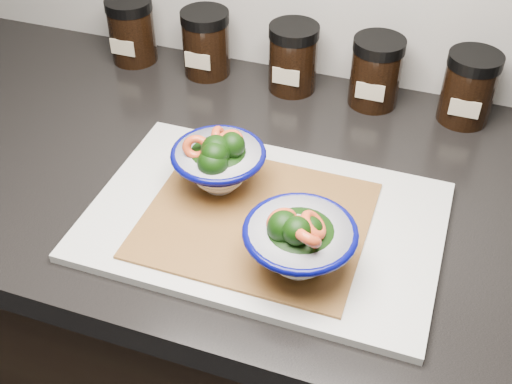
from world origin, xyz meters
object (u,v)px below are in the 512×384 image
(bowl_left, at_px, (219,162))
(spice_jar_e, at_px, (469,88))
(spice_jar_b, at_px, (206,43))
(cutting_board, at_px, (264,221))
(spice_jar_c, at_px, (293,58))
(bowl_right, at_px, (299,242))
(spice_jar_d, at_px, (376,72))
(spice_jar_a, at_px, (132,30))

(bowl_left, relative_size, spice_jar_e, 1.12)
(spice_jar_b, bearing_deg, cutting_board, -56.83)
(bowl_left, distance_m, spice_jar_c, 0.30)
(bowl_left, relative_size, bowl_right, 0.95)
(bowl_left, height_order, spice_jar_b, same)
(spice_jar_c, bearing_deg, bowl_left, -92.39)
(bowl_right, bearing_deg, spice_jar_d, 88.81)
(spice_jar_e, bearing_deg, bowl_right, -110.62)
(spice_jar_a, xyz_separation_m, spice_jar_d, (0.43, 0.00, 0.00))
(cutting_board, xyz_separation_m, spice_jar_b, (-0.22, 0.33, 0.05))
(spice_jar_c, distance_m, spice_jar_d, 0.14)
(spice_jar_a, distance_m, spice_jar_b, 0.14)
(bowl_left, height_order, bowl_right, bowl_right)
(bowl_left, distance_m, spice_jar_e, 0.42)
(spice_jar_a, xyz_separation_m, spice_jar_c, (0.30, 0.00, 0.00))
(bowl_right, bearing_deg, spice_jar_e, 69.38)
(bowl_right, xyz_separation_m, spice_jar_c, (-0.13, 0.40, -0.00))
(bowl_right, bearing_deg, spice_jar_c, 107.67)
(cutting_board, height_order, spice_jar_c, spice_jar_c)
(cutting_board, bearing_deg, spice_jar_a, 137.13)
(spice_jar_b, xyz_separation_m, spice_jar_e, (0.44, 0.00, 0.00))
(spice_jar_b, distance_m, spice_jar_c, 0.15)
(bowl_right, relative_size, spice_jar_d, 1.17)
(cutting_board, relative_size, bowl_right, 3.39)
(cutting_board, relative_size, spice_jar_d, 3.98)
(spice_jar_a, bearing_deg, cutting_board, -42.87)
(bowl_left, bearing_deg, spice_jar_e, 45.41)
(spice_jar_a, relative_size, spice_jar_c, 1.00)
(bowl_right, relative_size, spice_jar_a, 1.17)
(bowl_right, relative_size, spice_jar_b, 1.17)
(spice_jar_c, bearing_deg, bowl_right, -72.33)
(bowl_right, distance_m, spice_jar_c, 0.42)
(spice_jar_b, height_order, spice_jar_d, same)
(spice_jar_c, bearing_deg, spice_jar_d, 0.00)
(cutting_board, bearing_deg, bowl_left, 155.08)
(cutting_board, relative_size, bowl_left, 3.57)
(spice_jar_d, bearing_deg, cutting_board, -102.56)
(spice_jar_e, bearing_deg, spice_jar_d, 180.00)
(bowl_left, bearing_deg, spice_jar_b, 115.50)
(bowl_right, bearing_deg, spice_jar_a, 136.37)
(spice_jar_e, bearing_deg, spice_jar_a, 180.00)
(bowl_left, height_order, spice_jar_d, same)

